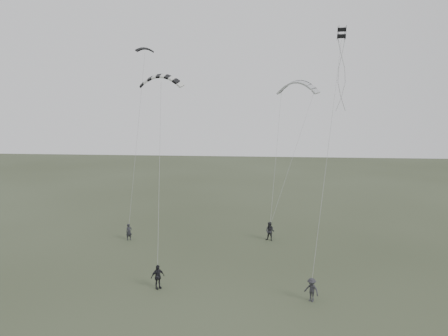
# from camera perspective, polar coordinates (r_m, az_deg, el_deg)

# --- Properties ---
(ground) EXTENTS (140.00, 140.00, 0.00)m
(ground) POSITION_cam_1_polar(r_m,az_deg,el_deg) (32.79, -2.66, -13.81)
(ground) COLOR #343B26
(ground) RESTS_ON ground
(flyer_left) EXTENTS (0.66, 0.62, 1.52)m
(flyer_left) POSITION_cam_1_polar(r_m,az_deg,el_deg) (41.15, -12.31, -8.17)
(flyer_left) COLOR #222328
(flyer_left) RESTS_ON ground
(flyer_right) EXTENTS (1.02, 0.91, 1.72)m
(flyer_right) POSITION_cam_1_polar(r_m,az_deg,el_deg) (40.27, 6.02, -8.23)
(flyer_right) COLOR #222227
(flyer_right) RESTS_ON ground
(flyer_center) EXTENTS (1.01, 0.93, 1.66)m
(flyer_center) POSITION_cam_1_polar(r_m,az_deg,el_deg) (30.68, -8.66, -13.86)
(flyer_center) COLOR black
(flyer_center) RESTS_ON ground
(flyer_far) EXTENTS (1.14, 1.05, 1.54)m
(flyer_far) POSITION_cam_1_polar(r_m,az_deg,el_deg) (29.15, 11.36, -15.32)
(flyer_far) COLOR #2B2A30
(flyer_far) RESTS_ON ground
(kite_dark_small) EXTENTS (1.75, 1.44, 0.67)m
(kite_dark_small) POSITION_cam_1_polar(r_m,az_deg,el_deg) (42.09, -10.30, 15.11)
(kite_dark_small) COLOR black
(kite_dark_small) RESTS_ON flyer_left
(kite_pale_large) EXTENTS (4.55, 3.24, 1.95)m
(kite_pale_large) POSITION_cam_1_polar(r_m,az_deg,el_deg) (45.51, 9.59, 11.02)
(kite_pale_large) COLOR #A5A8AA
(kite_pale_large) RESTS_ON flyer_right
(kite_striped) EXTENTS (3.39, 1.22, 1.49)m
(kite_striped) POSITION_cam_1_polar(r_m,az_deg,el_deg) (34.67, -8.24, 11.82)
(kite_striped) COLOR black
(kite_striped) RESTS_ON flyer_center
(kite_box) EXTENTS (0.68, 0.80, 0.80)m
(kite_box) POSITION_cam_1_polar(r_m,az_deg,el_deg) (32.59, 15.12, 16.68)
(kite_box) COLOR black
(kite_box) RESTS_ON flyer_far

